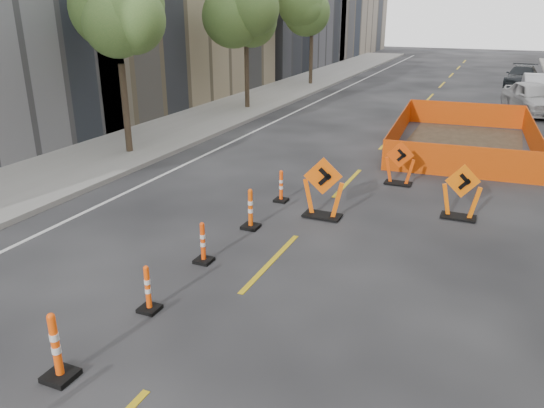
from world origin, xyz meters
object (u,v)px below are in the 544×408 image
at_px(channelizer_2, 56,347).
at_px(parked_car_near, 533,98).
at_px(channelizer_5, 250,209).
at_px(channelizer_3, 148,288).
at_px(chevron_sign_center, 400,163).
at_px(chevron_sign_left, 323,188).
at_px(parked_car_mid, 537,87).
at_px(channelizer_6, 281,186).
at_px(channelizer_4, 203,242).
at_px(parked_car_far, 522,76).
at_px(chevron_sign_right, 462,192).

xyz_separation_m(channelizer_2, parked_car_near, (6.86, 25.63, 0.25)).
distance_m(channelizer_5, parked_car_near, 20.49).
xyz_separation_m(channelizer_2, channelizer_3, (0.09, 2.10, -0.11)).
bearing_deg(channelizer_3, chevron_sign_center, 73.35).
distance_m(channelizer_3, chevron_sign_left, 5.80).
xyz_separation_m(chevron_sign_left, parked_car_mid, (5.65, 23.09, -0.10)).
bearing_deg(parked_car_near, channelizer_6, -131.91).
xyz_separation_m(channelizer_5, chevron_sign_center, (2.71, 4.97, 0.16)).
bearing_deg(parked_car_mid, channelizer_6, -110.39).
relative_size(channelizer_4, channelizer_6, 1.01).
relative_size(channelizer_4, channelizer_5, 0.90).
bearing_deg(channelizer_4, channelizer_3, -87.52).
bearing_deg(channelizer_5, channelizer_3, -90.45).
xyz_separation_m(channelizer_2, parked_car_far, (6.39, 35.98, 0.14)).
relative_size(channelizer_4, parked_car_near, 0.20).
xyz_separation_m(channelizer_4, parked_car_near, (6.86, 21.44, 0.34)).
xyz_separation_m(channelizer_5, parked_car_far, (6.26, 29.69, 0.18)).
distance_m(channelizer_3, parked_car_mid, 29.56).
distance_m(channelizer_4, channelizer_6, 4.19).
relative_size(channelizer_2, chevron_sign_center, 0.82).
relative_size(channelizer_5, chevron_sign_center, 0.76).
relative_size(channelizer_5, channelizer_6, 1.13).
height_order(channelizer_3, chevron_sign_left, chevron_sign_left).
bearing_deg(parked_car_far, parked_car_near, -82.92).
bearing_deg(parked_car_mid, parked_car_near, -96.39).
bearing_deg(channelizer_5, parked_car_near, 70.82).
height_order(channelizer_6, chevron_sign_left, chevron_sign_left).
bearing_deg(channelizer_2, channelizer_3, 87.47).
height_order(channelizer_4, parked_car_far, parked_car_far).
distance_m(channelizer_2, parked_car_mid, 31.62).
bearing_deg(channelizer_6, parked_car_mid, 72.40).
bearing_deg(chevron_sign_center, chevron_sign_right, -57.86).
distance_m(parked_car_mid, parked_car_far, 5.25).
height_order(channelizer_3, channelizer_5, channelizer_5).
bearing_deg(parked_car_near, chevron_sign_center, -126.09).
height_order(channelizer_2, parked_car_near, parked_car_near).
height_order(channelizer_3, parked_car_mid, parked_car_mid).
relative_size(channelizer_6, chevron_sign_left, 0.56).
height_order(channelizer_3, parked_car_near, parked_car_near).
bearing_deg(parked_car_near, channelizer_5, -129.63).
height_order(channelizer_2, channelizer_6, channelizer_2).
height_order(channelizer_5, parked_car_near, parked_car_near).
relative_size(chevron_sign_left, parked_car_near, 0.34).
distance_m(channelizer_2, channelizer_6, 8.38).
height_order(channelizer_2, channelizer_3, channelizer_2).
xyz_separation_m(channelizer_2, parked_car_mid, (7.18, 30.79, 0.15)).
bearing_deg(channelizer_5, chevron_sign_center, 61.42).
xyz_separation_m(channelizer_3, chevron_sign_left, (1.44, 5.60, 0.36)).
relative_size(channelizer_5, parked_car_far, 0.22).
relative_size(channelizer_6, chevron_sign_right, 0.62).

